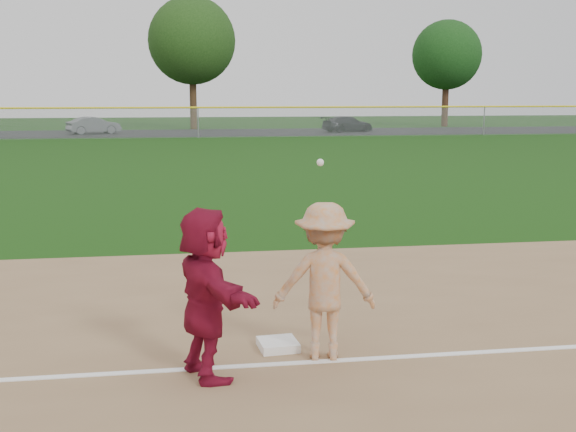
{
  "coord_description": "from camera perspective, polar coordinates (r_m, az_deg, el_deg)",
  "views": [
    {
      "loc": [
        -1.54,
        -8.38,
        3.03
      ],
      "look_at": [
        0.0,
        1.5,
        1.3
      ],
      "focal_mm": 45.0,
      "sensor_mm": 36.0,
      "label": 1
    }
  ],
  "objects": [
    {
      "name": "ground",
      "position": [
        9.04,
        1.49,
        -9.76
      ],
      "size": [
        160.0,
        160.0,
        0.0
      ],
      "primitive_type": "plane",
      "color": "#143B0B",
      "rests_on": "ground"
    },
    {
      "name": "foul_line",
      "position": [
        8.3,
        2.5,
        -11.42
      ],
      "size": [
        60.0,
        0.1,
        0.01
      ],
      "primitive_type": "cube",
      "color": "white",
      "rests_on": "infield_dirt"
    },
    {
      "name": "parking_asphalt",
      "position": [
        54.49,
        -7.29,
        6.54
      ],
      "size": [
        120.0,
        10.0,
        0.01
      ],
      "primitive_type": "cube",
      "color": "black",
      "rests_on": "ground"
    },
    {
      "name": "first_base",
      "position": [
        8.68,
        -0.79,
        -10.12
      ],
      "size": [
        0.48,
        0.48,
        0.1
      ],
      "primitive_type": "cube",
      "rotation": [
        0.0,
        0.0,
        0.09
      ],
      "color": "white",
      "rests_on": "infield_dirt"
    },
    {
      "name": "base_runner",
      "position": [
        7.67,
        -6.54,
        -6.07
      ],
      "size": [
        1.05,
        1.79,
        1.84
      ],
      "primitive_type": "imported",
      "rotation": [
        0.0,
        0.0,
        1.89
      ],
      "color": "maroon",
      "rests_on": "infield_dirt"
    },
    {
      "name": "car_mid",
      "position": [
        54.38,
        -15.1,
        6.93
      ],
      "size": [
        3.95,
        2.75,
        1.23
      ],
      "primitive_type": "imported",
      "rotation": [
        0.0,
        0.0,
        2.0
      ],
      "color": "slate",
      "rests_on": "parking_asphalt"
    },
    {
      "name": "car_right",
      "position": [
        55.57,
        4.74,
        7.26
      ],
      "size": [
        4.38,
        2.95,
        1.18
      ],
      "primitive_type": "imported",
      "rotation": [
        0.0,
        0.0,
        1.92
      ],
      "color": "black",
      "rests_on": "parking_asphalt"
    },
    {
      "name": "first_base_play",
      "position": [
        8.17,
        2.89,
        -5.17
      ],
      "size": [
        1.25,
        0.91,
        2.24
      ],
      "color": "#A9A9AC",
      "rests_on": "infield_dirt"
    },
    {
      "name": "outfield_fence",
      "position": [
        48.42,
        -7.13,
        8.46
      ],
      "size": [
        110.0,
        0.12,
        110.0
      ],
      "color": "#999EA0",
      "rests_on": "ground"
    },
    {
      "name": "tree_2",
      "position": [
        60.04,
        -7.6,
        13.57
      ],
      "size": [
        7.0,
        7.0,
        10.58
      ],
      "color": "#3A2715",
      "rests_on": "ground"
    },
    {
      "name": "tree_3",
      "position": [
        65.63,
        12.44,
        12.31
      ],
      "size": [
        6.0,
        6.0,
        9.19
      ],
      "color": "#392114",
      "rests_on": "ground"
    }
  ]
}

